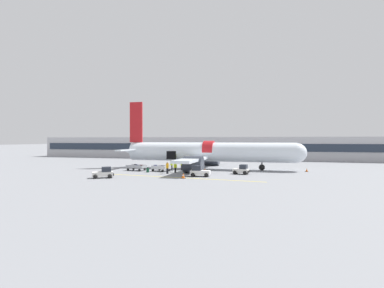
{
  "coord_description": "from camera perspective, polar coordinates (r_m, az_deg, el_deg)",
  "views": [
    {
      "loc": [
        11.36,
        -45.94,
        5.02
      ],
      "look_at": [
        -1.58,
        0.55,
        4.32
      ],
      "focal_mm": 28.0,
      "sensor_mm": 36.0,
      "label": 1
    }
  ],
  "objects": [
    {
      "name": "ground_plane",
      "position": [
        47.59,
        1.66,
        -5.23
      ],
      "size": [
        500.0,
        500.0,
        0.0
      ],
      "primitive_type": "plane",
      "color": "gray"
    },
    {
      "name": "apron_marking_line",
      "position": [
        39.87,
        -2.75,
        -6.4
      ],
      "size": [
        23.06,
        2.71,
        0.01
      ],
      "color": "yellow",
      "rests_on": "ground_plane"
    },
    {
      "name": "terminal_strip",
      "position": [
        81.45,
        7.53,
        -0.71
      ],
      "size": [
        108.51,
        12.83,
        5.68
      ],
      "color": "#B2B2B7",
      "rests_on": "ground_plane"
    },
    {
      "name": "airplane",
      "position": [
        51.33,
        2.7,
        -1.66
      ],
      "size": [
        31.88,
        25.34,
        11.89
      ],
      "color": "silver",
      "rests_on": "ground_plane"
    },
    {
      "name": "baggage_tug_lead",
      "position": [
        41.06,
        1.4,
        -5.31
      ],
      "size": [
        2.89,
        1.97,
        1.49
      ],
      "color": "white",
      "rests_on": "ground_plane"
    },
    {
      "name": "baggage_tug_mid",
      "position": [
        44.33,
        9.42,
        -4.93
      ],
      "size": [
        2.47,
        1.98,
        1.4
      ],
      "color": "silver",
      "rests_on": "ground_plane"
    },
    {
      "name": "baggage_tug_rear",
      "position": [
        41.09,
        -16.47,
        -5.36
      ],
      "size": [
        3.0,
        2.58,
        1.45
      ],
      "color": "silver",
      "rests_on": "ground_plane"
    },
    {
      "name": "baggage_cart_loading",
      "position": [
        47.86,
        -5.93,
        -4.64
      ],
      "size": [
        3.76,
        2.58,
        1.01
      ],
      "color": "silver",
      "rests_on": "ground_plane"
    },
    {
      "name": "baggage_cart_queued",
      "position": [
        49.46,
        -10.43,
        -4.43
      ],
      "size": [
        4.13,
        2.26,
        1.03
      ],
      "color": "#999BA0",
      "rests_on": "ground_plane"
    },
    {
      "name": "ground_crew_loader_a",
      "position": [
        44.35,
        -4.72,
        -4.47
      ],
      "size": [
        0.52,
        0.6,
        1.76
      ],
      "color": "black",
      "rests_on": "ground_plane"
    },
    {
      "name": "ground_crew_loader_b",
      "position": [
        45.76,
        -3.21,
        -4.45
      ],
      "size": [
        0.53,
        0.36,
        1.54
      ],
      "color": "black",
      "rests_on": "ground_plane"
    },
    {
      "name": "ground_crew_driver",
      "position": [
        49.61,
        -1.98,
        -3.98
      ],
      "size": [
        0.53,
        0.53,
        1.64
      ],
      "color": "#2D2D33",
      "rests_on": "ground_plane"
    },
    {
      "name": "ground_crew_supervisor",
      "position": [
        49.65,
        -3.91,
        -3.95
      ],
      "size": [
        0.49,
        0.58,
        1.68
      ],
      "color": "black",
      "rests_on": "ground_plane"
    },
    {
      "name": "suitcase_on_tarmac_upright",
      "position": [
        46.61,
        -8.44,
        -4.96
      ],
      "size": [
        0.41,
        0.29,
        0.76
      ],
      "color": "#14472D",
      "rests_on": "ground_plane"
    },
    {
      "name": "safety_cone_nose",
      "position": [
        50.23,
        21.02,
        -4.66
      ],
      "size": [
        0.49,
        0.49,
        0.57
      ],
      "color": "black",
      "rests_on": "ground_plane"
    },
    {
      "name": "safety_cone_engine_left",
      "position": [
        39.01,
        -1.69,
        -6.08
      ],
      "size": [
        0.63,
        0.63,
        0.7
      ],
      "color": "black",
      "rests_on": "ground_plane"
    },
    {
      "name": "safety_cone_wingtip",
      "position": [
        45.2,
        2.47,
        -5.09
      ],
      "size": [
        0.53,
        0.53,
        0.77
      ],
      "color": "black",
      "rests_on": "ground_plane"
    }
  ]
}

